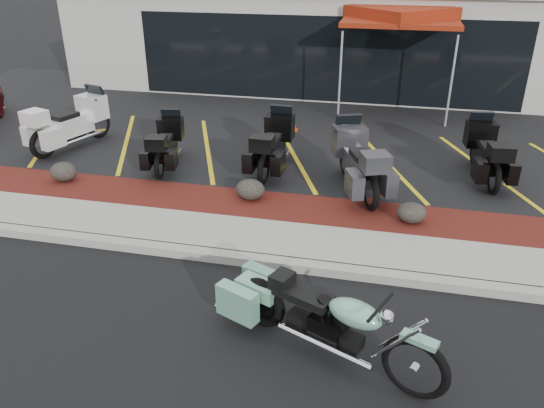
% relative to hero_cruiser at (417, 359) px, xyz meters
% --- Properties ---
extents(ground, '(90.00, 90.00, 0.00)m').
position_rel_hero_cruiser_xyz_m(ground, '(-2.71, 1.43, -0.54)').
color(ground, black).
rests_on(ground, ground).
extents(curb, '(24.00, 0.25, 0.15)m').
position_rel_hero_cruiser_xyz_m(curb, '(-2.71, 2.33, -0.47)').
color(curb, gray).
rests_on(curb, ground).
extents(sidewalk, '(24.00, 1.20, 0.15)m').
position_rel_hero_cruiser_xyz_m(sidewalk, '(-2.71, 3.03, -0.47)').
color(sidewalk, gray).
rests_on(sidewalk, ground).
extents(mulch_bed, '(24.00, 1.20, 0.16)m').
position_rel_hero_cruiser_xyz_m(mulch_bed, '(-2.71, 4.23, -0.46)').
color(mulch_bed, '#3A0D0D').
rests_on(mulch_bed, ground).
extents(upper_lot, '(26.00, 9.60, 0.15)m').
position_rel_hero_cruiser_xyz_m(upper_lot, '(-2.71, 9.63, -0.47)').
color(upper_lot, black).
rests_on(upper_lot, ground).
extents(dealership_building, '(18.00, 8.16, 4.00)m').
position_rel_hero_cruiser_xyz_m(dealership_building, '(-2.71, 15.89, 1.46)').
color(dealership_building, '#A8A498').
rests_on(dealership_building, ground).
extents(boulder_left, '(0.58, 0.48, 0.41)m').
position_rel_hero_cruiser_xyz_m(boulder_left, '(-7.23, 4.40, -0.18)').
color(boulder_left, black).
rests_on(boulder_left, mulch_bed).
extents(boulder_mid, '(0.58, 0.48, 0.41)m').
position_rel_hero_cruiser_xyz_m(boulder_mid, '(-3.10, 4.40, -0.18)').
color(boulder_mid, black).
rests_on(boulder_mid, mulch_bed).
extents(boulder_right, '(0.53, 0.44, 0.38)m').
position_rel_hero_cruiser_xyz_m(boulder_right, '(0.00, 4.10, -0.19)').
color(boulder_right, black).
rests_on(boulder_right, mulch_bed).
extents(hero_cruiser, '(3.14, 1.94, 1.09)m').
position_rel_hero_cruiser_xyz_m(hero_cruiser, '(0.00, 0.00, 0.00)').
color(hero_cruiser, '#6EAC8E').
rests_on(hero_cruiser, ground).
extents(touring_white, '(1.59, 2.56, 1.39)m').
position_rel_hero_cruiser_xyz_m(touring_white, '(-7.92, 7.17, 0.30)').
color(touring_white, white).
rests_on(touring_white, upper_lot).
extents(touring_black_front, '(1.11, 2.09, 1.15)m').
position_rel_hero_cruiser_xyz_m(touring_black_front, '(-5.54, 6.39, 0.18)').
color(touring_black_front, black).
rests_on(touring_black_front, upper_lot).
extents(touring_black_mid, '(0.90, 2.24, 1.29)m').
position_rel_hero_cruiser_xyz_m(touring_black_mid, '(-2.99, 6.79, 0.25)').
color(touring_black_mid, black).
rests_on(touring_black_mid, upper_lot).
extents(touring_grey, '(1.71, 2.55, 1.38)m').
position_rel_hero_cruiser_xyz_m(touring_grey, '(-1.38, 6.07, 0.30)').
color(touring_grey, '#2E2E33').
rests_on(touring_grey, upper_lot).
extents(touring_black_rear, '(1.08, 2.27, 1.27)m').
position_rel_hero_cruiser_xyz_m(touring_black_rear, '(1.44, 7.31, 0.24)').
color(touring_black_rear, black).
rests_on(touring_black_rear, upper_lot).
extents(traffic_cone, '(0.37, 0.37, 0.47)m').
position_rel_hero_cruiser_xyz_m(traffic_cone, '(-3.11, 8.86, -0.16)').
color(traffic_cone, red).
rests_on(traffic_cone, upper_lot).
extents(popup_canopy, '(3.34, 3.34, 3.00)m').
position_rel_hero_cruiser_xyz_m(popup_canopy, '(-0.51, 11.69, 2.33)').
color(popup_canopy, silver).
rests_on(popup_canopy, upper_lot).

